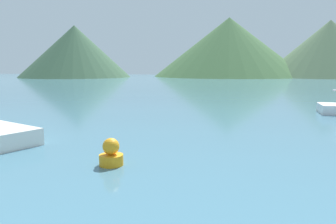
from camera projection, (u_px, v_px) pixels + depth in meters
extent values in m
cylinder|color=orange|center=(111.00, 160.00, 10.00)|extent=(0.74, 0.74, 0.33)
sphere|color=orange|center=(111.00, 146.00, 9.94)|extent=(0.51, 0.51, 0.51)
cone|color=#38563D|center=(75.00, 51.00, 91.16)|extent=(30.60, 30.60, 14.25)
cone|color=#3D6038|center=(229.00, 47.00, 97.84)|extent=(44.58, 44.58, 17.38)
cone|color=#4C6647|center=(329.00, 49.00, 91.05)|extent=(36.08, 36.08, 15.70)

